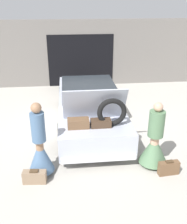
# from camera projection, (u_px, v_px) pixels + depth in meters

# --- Properties ---
(ground_plane) EXTENTS (40.00, 40.00, 0.00)m
(ground_plane) POSITION_uv_depth(u_px,v_px,m) (89.00, 122.00, 8.31)
(ground_plane) COLOR #ADA89E
(garage_wall_back) EXTENTS (12.00, 0.14, 2.80)m
(garage_wall_back) POSITION_uv_depth(u_px,v_px,m) (81.00, 54.00, 11.24)
(garage_wall_back) COLOR slate
(garage_wall_back) RESTS_ON ground_plane
(car) EXTENTS (1.85, 4.96, 1.70)m
(car) POSITION_uv_depth(u_px,v_px,m) (89.00, 105.00, 8.07)
(car) COLOR #B2B7C6
(car) RESTS_ON ground_plane
(person_left) EXTENTS (0.57, 0.57, 1.70)m
(person_left) POSITION_uv_depth(u_px,v_px,m) (40.00, 149.00, 5.69)
(person_left) COLOR #997051
(person_left) RESTS_ON ground_plane
(person_right) EXTENTS (0.67, 0.67, 1.58)m
(person_right) POSITION_uv_depth(u_px,v_px,m) (154.00, 144.00, 6.01)
(person_right) COLOR tan
(person_right) RESTS_ON ground_plane
(suitcase_beside_left_person) EXTENTS (0.51, 0.22, 0.31)m
(suitcase_beside_left_person) POSITION_uv_depth(u_px,v_px,m) (35.00, 177.00, 5.57)
(suitcase_beside_left_person) COLOR #8C7259
(suitcase_beside_left_person) RESTS_ON ground_plane
(suitcase_beside_right_person) EXTENTS (0.48, 0.19, 0.35)m
(suitcase_beside_right_person) POSITION_uv_depth(u_px,v_px,m) (169.00, 168.00, 5.83)
(suitcase_beside_right_person) COLOR brown
(suitcase_beside_right_person) RESTS_ON ground_plane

